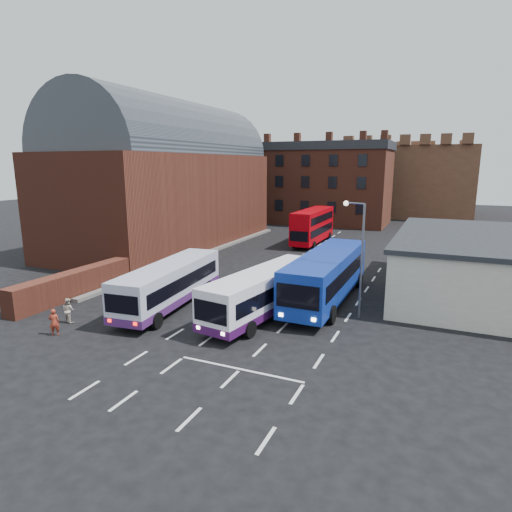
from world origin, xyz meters
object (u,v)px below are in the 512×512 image
at_px(bus_red_double, 313,226).
at_px(street_lamp, 358,249).
at_px(bus_white_outbound, 170,282).
at_px(pedestrian_beige, 68,310).
at_px(pedestrian_red, 54,322).
at_px(bus_white_inbound, 264,290).
at_px(bus_blue, 327,274).

distance_m(bus_red_double, street_lamp, 24.26).
bearing_deg(bus_white_outbound, pedestrian_beige, -134.07).
bearing_deg(street_lamp, pedestrian_red, -146.56).
distance_m(bus_white_outbound, bus_white_inbound, 6.20).
bearing_deg(pedestrian_beige, bus_blue, -135.33).
relative_size(bus_white_outbound, bus_white_inbound, 1.00).
bearing_deg(bus_white_outbound, bus_white_inbound, 1.87).
bearing_deg(bus_red_double, bus_white_outbound, 85.85).
bearing_deg(pedestrian_red, bus_blue, -173.88).
bearing_deg(bus_white_outbound, pedestrian_red, -119.94).
distance_m(street_lamp, pedestrian_beige, 17.19).
height_order(pedestrian_red, pedestrian_beige, pedestrian_red).
bearing_deg(bus_red_double, bus_white_inbound, 100.06).
xyz_separation_m(bus_white_inbound, pedestrian_beige, (-9.89, -5.59, -0.92)).
xyz_separation_m(bus_white_inbound, street_lamp, (5.13, 2.03, 2.53)).
distance_m(bus_red_double, pedestrian_red, 32.06).
relative_size(bus_white_outbound, pedestrian_beige, 7.20).
bearing_deg(bus_white_outbound, bus_blue, 23.64).
bearing_deg(bus_blue, street_lamp, 137.79).
distance_m(bus_white_outbound, bus_blue, 10.22).
bearing_deg(bus_red_double, street_lamp, 112.96).
bearing_deg(street_lamp, bus_red_double, 112.67).
bearing_deg(pedestrian_red, bus_red_double, -136.92).
relative_size(bus_blue, pedestrian_red, 8.11).
height_order(bus_white_outbound, pedestrian_beige, bus_white_outbound).
height_order(bus_red_double, pedestrian_beige, bus_red_double).
height_order(bus_white_outbound, bus_white_inbound, bus_white_outbound).
bearing_deg(street_lamp, pedestrian_beige, -153.09).
height_order(street_lamp, pedestrian_beige, street_lamp).
relative_size(bus_blue, street_lamp, 1.74).
xyz_separation_m(bus_white_outbound, bus_blue, (8.90, 5.03, 0.28)).
bearing_deg(pedestrian_beige, bus_red_double, -93.86).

